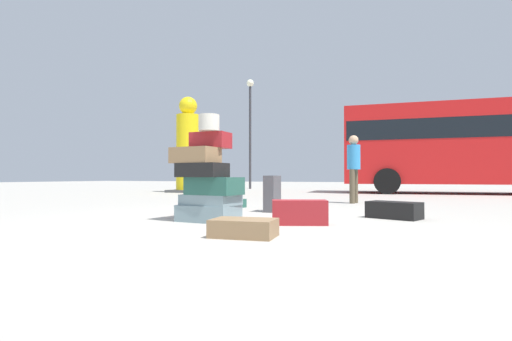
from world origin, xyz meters
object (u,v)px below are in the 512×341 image
person_bearded_onlooker (354,163)px  suitcase_black_right_side (394,210)px  lamp_post (250,116)px  suitcase_charcoal_behind_tower (272,194)px  suitcase_tower (208,180)px  suitcase_maroon_foreground_near (299,212)px  suitcase_teal_upright_blue (226,203)px  suitcase_maroon_white_trunk (200,206)px  suitcase_brown_foreground_far (244,228)px  parked_bus (466,142)px  yellow_dummy_statue (188,150)px

person_bearded_onlooker → suitcase_black_right_side: bearing=29.0°
lamp_post → suitcase_charcoal_behind_tower: bearing=-65.0°
suitcase_tower → lamp_post: (-5.06, 13.23, 3.09)m
suitcase_maroon_foreground_near → suitcase_charcoal_behind_tower: 1.80m
suitcase_black_right_side → person_bearded_onlooker: 3.34m
suitcase_teal_upright_blue → suitcase_maroon_white_trunk: size_ratio=1.35×
suitcase_maroon_white_trunk → person_bearded_onlooker: (1.91, 3.60, 0.78)m
suitcase_brown_foreground_far → parked_bus: 12.59m
suitcase_maroon_foreground_near → person_bearded_onlooker: (0.05, 4.28, 0.77)m
suitcase_teal_upright_blue → lamp_post: lamp_post is taller
lamp_post → parked_bus: bearing=-13.5°
suitcase_brown_foreground_far → suitcase_black_right_side: suitcase_black_right_side is taller
person_bearded_onlooker → lamp_post: size_ratio=0.28×
suitcase_brown_foreground_far → person_bearded_onlooker: 5.53m
suitcase_maroon_foreground_near → person_bearded_onlooker: size_ratio=0.44×
suitcase_charcoal_behind_tower → yellow_dummy_statue: 9.00m
suitcase_black_right_side → lamp_post: lamp_post is taller
suitcase_maroon_foreground_near → suitcase_black_right_side: (1.07, 1.21, -0.03)m
suitcase_maroon_foreground_near → suitcase_charcoal_behind_tower: size_ratio=1.10×
suitcase_tower → suitcase_brown_foreground_far: suitcase_tower is taller
parked_bus → lamp_post: bearing=161.9°
suitcase_maroon_white_trunk → parked_bus: parked_bus is taller
suitcase_maroon_white_trunk → person_bearded_onlooker: person_bearded_onlooker is taller
suitcase_black_right_side → suitcase_maroon_foreground_near: bearing=-109.6°
suitcase_charcoal_behind_tower → lamp_post: 13.17m
suitcase_teal_upright_blue → suitcase_maroon_foreground_near: 2.98m
person_bearded_onlooker → lamp_post: bearing=-133.4°
yellow_dummy_statue → suitcase_brown_foreground_far: bearing=-54.8°
suitcase_tower → suitcase_brown_foreground_far: (1.01, -1.04, -0.47)m
suitcase_maroon_white_trunk → suitcase_black_right_side: size_ratio=0.72×
yellow_dummy_statue → lamp_post: size_ratio=0.68×
suitcase_teal_upright_blue → suitcase_brown_foreground_far: suitcase_brown_foreground_far is taller
suitcase_maroon_foreground_near → yellow_dummy_statue: 10.77m
suitcase_maroon_white_trunk → yellow_dummy_statue: 9.14m
suitcase_charcoal_behind_tower → suitcase_black_right_side: suitcase_charcoal_behind_tower is taller
parked_bus → yellow_dummy_statue: bearing=-169.6°
suitcase_tower → suitcase_charcoal_behind_tower: (0.32, 1.68, -0.25)m
suitcase_tower → suitcase_black_right_side: bearing=30.2°
suitcase_maroon_white_trunk → parked_bus: size_ratio=0.06×
suitcase_tower → suitcase_maroon_foreground_near: size_ratio=2.09×
suitcase_black_right_side → suitcase_tower: bearing=-127.9°
suitcase_maroon_white_trunk → lamp_post: lamp_post is taller
suitcase_charcoal_behind_tower → suitcase_black_right_side: size_ratio=0.86×
suitcase_maroon_foreground_near → person_bearded_onlooker: person_bearded_onlooker is taller
suitcase_brown_foreground_far → parked_bus: (3.28, 12.03, 1.74)m
suitcase_maroon_foreground_near → suitcase_black_right_side: 1.61m
suitcase_maroon_white_trunk → lamp_post: size_ratio=0.09×
suitcase_tower → suitcase_teal_upright_blue: bearing=110.8°
suitcase_maroon_foreground_near → suitcase_black_right_side: size_ratio=0.95×
suitcase_charcoal_behind_tower → parked_bus: parked_bus is taller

